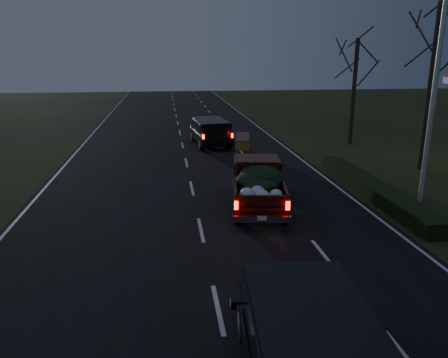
{
  "coord_description": "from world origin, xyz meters",
  "views": [
    {
      "loc": [
        -1.1,
        -14.28,
        5.99
      ],
      "look_at": [
        1.08,
        1.92,
        1.3
      ],
      "focal_mm": 35.0,
      "sensor_mm": 36.0,
      "label": 1
    }
  ],
  "objects_px": {
    "pickup_truck": "(258,182)",
    "lead_suv": "(210,129)",
    "rear_suv": "(310,345)",
    "light_pole": "(437,68)"
  },
  "relations": [
    {
      "from": "light_pole",
      "to": "pickup_truck",
      "type": "relative_size",
      "value": 1.7
    },
    {
      "from": "lead_suv",
      "to": "pickup_truck",
      "type": "bearing_deg",
      "value": -92.74
    },
    {
      "from": "light_pole",
      "to": "rear_suv",
      "type": "height_order",
      "value": "light_pole"
    },
    {
      "from": "light_pole",
      "to": "pickup_truck",
      "type": "distance_m",
      "value": 8.29
    },
    {
      "from": "light_pole",
      "to": "lead_suv",
      "type": "height_order",
      "value": "light_pole"
    },
    {
      "from": "lead_suv",
      "to": "rear_suv",
      "type": "relative_size",
      "value": 0.97
    },
    {
      "from": "rear_suv",
      "to": "pickup_truck",
      "type": "bearing_deg",
      "value": 87.38
    },
    {
      "from": "pickup_truck",
      "to": "lead_suv",
      "type": "xyz_separation_m",
      "value": [
        -0.62,
        12.51,
        0.06
      ]
    },
    {
      "from": "pickup_truck",
      "to": "lead_suv",
      "type": "relative_size",
      "value": 1.05
    },
    {
      "from": "lead_suv",
      "to": "rear_suv",
      "type": "xyz_separation_m",
      "value": [
        -0.65,
        -22.88,
        0.04
      ]
    }
  ]
}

